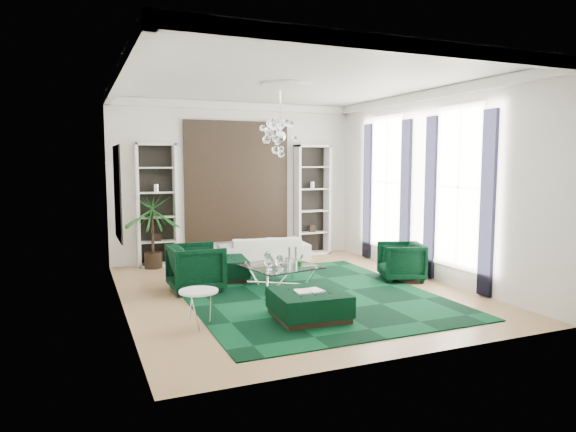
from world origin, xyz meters
name	(u,v)px	position (x,y,z in m)	size (l,w,h in m)	color
floor	(293,291)	(0.00, 0.00, -0.01)	(6.00, 7.00, 0.02)	tan
ceiling	(293,80)	(0.00, 0.00, 3.81)	(6.00, 7.00, 0.02)	white
wall_back	(236,181)	(0.00, 3.51, 1.90)	(6.00, 0.02, 3.80)	silver
wall_front	(410,202)	(0.00, -3.51, 1.90)	(6.00, 0.02, 3.80)	silver
wall_left	(119,192)	(-3.01, 0.00, 1.90)	(0.02, 7.00, 3.80)	silver
wall_right	(429,185)	(3.01, 0.00, 1.90)	(0.02, 7.00, 3.80)	silver
crown_molding	(293,87)	(0.00, 0.00, 3.70)	(6.00, 7.00, 0.18)	white
ceiling_medallion	(287,85)	(0.00, 0.30, 3.77)	(0.90, 0.90, 0.05)	white
tapestry	(237,181)	(0.00, 3.46, 1.90)	(2.50, 0.06, 2.80)	black
shelving_left	(157,205)	(-1.95, 3.31, 1.40)	(0.90, 0.38, 2.80)	white
shelving_right	(312,200)	(1.95, 3.31, 1.40)	(0.90, 0.38, 2.80)	white
painting	(118,193)	(-2.97, 0.60, 1.85)	(0.04, 1.30, 1.60)	black
window_near	(459,187)	(2.99, -0.90, 1.90)	(0.03, 1.10, 2.90)	white
curtain_near_a	(488,204)	(2.96, -1.68, 1.65)	(0.07, 0.30, 3.25)	black
curtain_near_b	(430,198)	(2.96, -0.12, 1.65)	(0.07, 0.30, 3.25)	black
window_far	(387,182)	(2.99, 1.50, 1.90)	(0.03, 1.10, 2.90)	white
curtain_far_a	(405,195)	(2.96, 0.72, 1.65)	(0.07, 0.30, 3.25)	black
curtain_far_b	(367,192)	(2.96, 2.28, 1.65)	(0.07, 0.30, 3.25)	black
rug	(308,295)	(0.13, -0.40, 0.01)	(4.20, 5.00, 0.02)	black
sofa	(264,249)	(0.43, 2.75, 0.31)	(2.11, 0.82, 0.62)	white
armchair_left	(196,268)	(-1.65, 0.70, 0.43)	(0.93, 0.96, 0.87)	black
armchair_right	(401,261)	(2.35, -0.04, 0.38)	(0.82, 0.84, 0.76)	black
coffee_table	(280,276)	(-0.13, 0.33, 0.21)	(1.24, 1.24, 0.43)	white
ottoman_side	(222,269)	(-0.99, 1.34, 0.22)	(0.99, 0.99, 0.44)	black
ottoman_front	(309,305)	(-0.44, -1.64, 0.21)	(1.06, 1.06, 0.42)	black
book	(309,290)	(-0.44, -1.64, 0.44)	(0.43, 0.29, 0.03)	white
side_table	(199,310)	(-2.08, -1.43, 0.27)	(0.56, 0.56, 0.54)	white
palm	(152,220)	(-2.09, 3.09, 1.08)	(1.35, 1.35, 2.15)	#19591E
chandelier	(280,137)	(-0.02, 0.58, 2.85)	(0.84, 0.84, 0.76)	white
table_plant	(300,260)	(0.18, 0.07, 0.55)	(0.13, 0.11, 0.24)	#19591E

